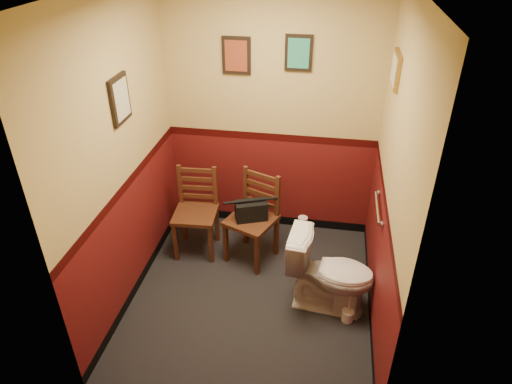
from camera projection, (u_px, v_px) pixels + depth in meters
floor at (252, 294)px, 4.37m from camera, size 2.20×2.40×0.00m
wall_back at (271, 115)px, 4.68m from camera, size 2.20×0.00×2.70m
wall_front at (215, 268)px, 2.66m from camera, size 2.20×0.00×2.70m
wall_left at (122, 160)px, 3.83m from camera, size 0.00×2.40×2.70m
wall_right at (391, 182)px, 3.51m from camera, size 0.00×2.40×2.70m
grab_bar at (378, 208)px, 3.94m from camera, size 0.05×0.56×0.06m
framed_print_back_a at (236, 56)px, 4.40m from camera, size 0.28×0.04×0.36m
framed_print_back_b at (299, 53)px, 4.29m from camera, size 0.26×0.04×0.34m
framed_print_left at (120, 99)px, 3.65m from camera, size 0.04×0.30×0.38m
framed_print_right at (396, 70)px, 3.66m from camera, size 0.04×0.34×0.28m
toilet at (331, 273)px, 4.06m from camera, size 0.82×0.51×0.76m
toilet_brush at (348, 315)px, 4.06m from camera, size 0.11×0.11×0.39m
chair_left at (196, 212)px, 4.75m from camera, size 0.46×0.46×0.93m
chair_right at (253, 218)px, 4.63m from camera, size 0.58×0.58×0.95m
handbag at (251, 210)px, 4.54m from camera, size 0.35×0.26×0.23m
tp_stack at (302, 229)px, 5.08m from camera, size 0.22×0.13×0.29m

